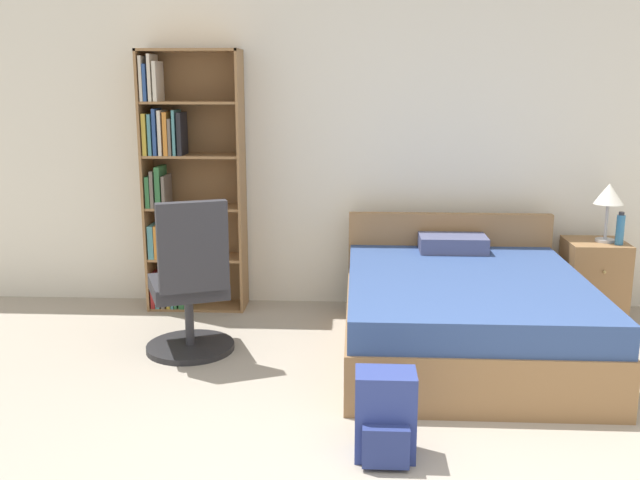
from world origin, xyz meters
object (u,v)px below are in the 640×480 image
(bookshelf, at_px, (182,186))
(backpack_blue, at_px, (385,417))
(nightstand, at_px, (593,280))
(office_chair, at_px, (190,290))
(water_bottle, at_px, (620,229))
(bed, at_px, (463,312))
(table_lamp, at_px, (609,197))

(bookshelf, xyz_separation_m, backpack_blue, (1.53, -2.31, -0.78))
(backpack_blue, bearing_deg, nightstand, 52.61)
(office_chair, distance_m, water_bottle, 3.17)
(bed, bearing_deg, backpack_blue, -112.07)
(bookshelf, xyz_separation_m, bed, (2.10, -0.90, -0.71))
(bed, bearing_deg, office_chair, -175.33)
(bookshelf, height_order, bed, bookshelf)
(table_lamp, relative_size, backpack_blue, 1.01)
(table_lamp, bearing_deg, bookshelf, 177.84)
(nightstand, relative_size, table_lamp, 1.37)
(bookshelf, height_order, nightstand, bookshelf)
(nightstand, distance_m, table_lamp, 0.65)
(water_bottle, relative_size, backpack_blue, 0.57)
(bed, bearing_deg, nightstand, 35.22)
(water_bottle, bearing_deg, nightstand, 140.25)
(bed, distance_m, backpack_blue, 1.53)
(bookshelf, bearing_deg, bed, -23.07)
(table_lamp, distance_m, backpack_blue, 2.89)
(bookshelf, height_order, table_lamp, bookshelf)
(nightstand, bearing_deg, table_lamp, -7.26)
(office_chair, bearing_deg, nightstand, 17.62)
(table_lamp, bearing_deg, bed, -146.38)
(nightstand, bearing_deg, bookshelf, 177.93)
(bookshelf, bearing_deg, table_lamp, -2.16)
(office_chair, bearing_deg, backpack_blue, -45.62)
(bookshelf, relative_size, table_lamp, 4.58)
(water_bottle, bearing_deg, table_lamp, 125.45)
(bed, distance_m, office_chair, 1.83)
(office_chair, distance_m, backpack_blue, 1.79)
(bookshelf, bearing_deg, office_chair, -74.70)
(water_bottle, height_order, backpack_blue, water_bottle)
(nightstand, xyz_separation_m, table_lamp, (0.06, -0.01, 0.65))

